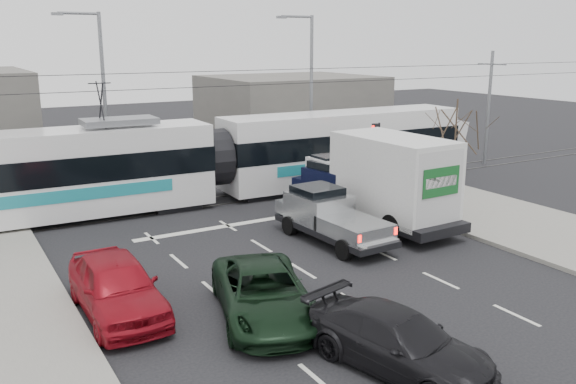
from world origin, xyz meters
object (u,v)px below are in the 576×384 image
navy_pickup (345,189)px  green_car (264,293)px  traffic_signal (376,144)px  tram (214,159)px  silver_pickup (328,215)px  red_car (117,286)px  bare_tree (456,131)px  box_truck (382,181)px  street_lamp_far (100,90)px  street_lamp_near (309,84)px  dark_car (399,342)px

navy_pickup → green_car: (-8.09, -7.49, -0.42)m
traffic_signal → tram: bearing=152.0°
silver_pickup → red_car: (-8.86, -2.54, -0.14)m
bare_tree → red_car: 16.10m
box_truck → street_lamp_far: bearing=120.4°
street_lamp_near → silver_pickup: size_ratio=1.60×
traffic_signal → tram: (-6.92, 3.68, -0.68)m
street_lamp_far → silver_pickup: size_ratio=1.60×
traffic_signal → green_car: 14.35m
street_lamp_near → dark_car: bearing=-116.9°
street_lamp_near → box_truck: (-3.29, -11.04, -3.22)m
green_car → street_lamp_near: bearing=71.5°
box_truck → navy_pickup: size_ratio=1.32×
bare_tree → silver_pickup: size_ratio=0.89×
street_lamp_far → tram: street_lamp_far is taller
silver_pickup → green_car: (-5.40, -4.82, -0.27)m
street_lamp_near → navy_pickup: 10.53m
traffic_signal → street_lamp_near: bearing=83.6°
silver_pickup → red_car: size_ratio=1.12×
tram → dark_car: (-2.66, -16.72, -1.36)m
street_lamp_far → red_car: size_ratio=1.79×
green_car → red_car: (-3.47, 2.28, 0.12)m
street_lamp_near → red_car: (-15.30, -14.22, -4.26)m
street_lamp_near → dark_car: street_lamp_near is taller
street_lamp_near → red_car: bearing=-137.1°
traffic_signal → box_truck: box_truck is taller
red_car → dark_car: 7.99m
street_lamp_far → red_car: 17.20m
traffic_signal → street_lamp_near: size_ratio=0.40×
traffic_signal → dark_car: (-9.58, -13.04, -2.04)m
traffic_signal → box_truck: bearing=-124.7°
street_lamp_far → silver_pickup: 15.16m
green_car → box_truck: bearing=49.7°
silver_pickup → box_truck: 3.34m
box_truck → dark_car: (-7.14, -9.50, -1.18)m
traffic_signal → green_car: bearing=-140.7°
bare_tree → street_lamp_far: (-11.79, 13.50, 1.32)m
street_lamp_far → traffic_signal: bearing=-41.7°
street_lamp_near → street_lamp_far: bearing=170.1°
street_lamp_near → street_lamp_far: same height
dark_car → red_car: bearing=113.5°
tram → traffic_signal: bearing=-26.3°
street_lamp_far → box_truck: size_ratio=1.17×
silver_pickup → dark_car: 9.72m
silver_pickup → green_car: bearing=-141.0°
street_lamp_far → red_car: bearing=-103.2°
street_lamp_far → navy_pickup: 14.04m
traffic_signal → green_car: traffic_signal is taller
red_car → tram: bearing=54.5°
street_lamp_near → red_car: street_lamp_near is taller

